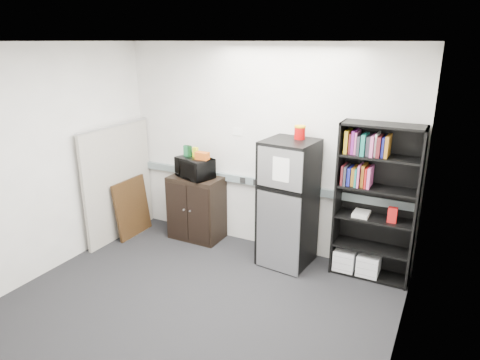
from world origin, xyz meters
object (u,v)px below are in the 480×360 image
at_px(bookshelf, 374,199).
at_px(cabinet, 197,208).
at_px(cubicle_partition, 119,182).
at_px(microwave, 195,168).
at_px(refrigerator, 288,204).

height_order(bookshelf, cabinet, bookshelf).
distance_m(cubicle_partition, microwave, 1.12).
xyz_separation_m(cubicle_partition, refrigerator, (2.41, 0.34, -0.02)).
height_order(cubicle_partition, refrigerator, cubicle_partition).
bearing_deg(cabinet, bookshelf, 1.57).
bearing_deg(cabinet, cubicle_partition, -157.51).
distance_m(bookshelf, cabinet, 2.45).
relative_size(bookshelf, microwave, 3.69).
bearing_deg(bookshelf, cubicle_partition, -171.87).
relative_size(bookshelf, refrigerator, 1.17).
distance_m(microwave, refrigerator, 1.42).
distance_m(bookshelf, microwave, 2.39).
distance_m(cubicle_partition, cabinet, 1.16).
relative_size(cabinet, refrigerator, 0.57).
height_order(cubicle_partition, microwave, cubicle_partition).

